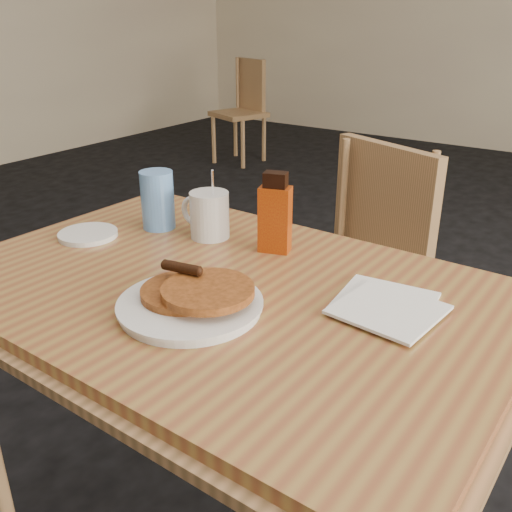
# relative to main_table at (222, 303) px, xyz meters

# --- Properties ---
(main_table) EXTENTS (1.18, 0.81, 0.75)m
(main_table) POSITION_rel_main_table_xyz_m (0.00, 0.00, 0.00)
(main_table) COLOR olive
(main_table) RESTS_ON floor
(chair_main_far) EXTENTS (0.52, 0.53, 0.88)m
(chair_main_far) POSITION_rel_main_table_xyz_m (0.00, 0.72, -0.18)
(chair_main_far) COLOR #AE7F51
(chair_main_far) RESTS_ON floor
(chair_wall_extra) EXTENTS (0.49, 0.50, 0.86)m
(chair_wall_extra) POSITION_rel_main_table_xyz_m (-2.34, 3.29, -0.19)
(chair_wall_extra) COLOR #AE7F51
(chair_wall_extra) RESTS_ON floor
(pancake_plate) EXTENTS (0.27, 0.27, 0.07)m
(pancake_plate) POSITION_rel_main_table_xyz_m (0.02, -0.11, 0.06)
(pancake_plate) COLOR white
(pancake_plate) RESTS_ON main_table
(coffee_mug) EXTENTS (0.13, 0.09, 0.17)m
(coffee_mug) POSITION_rel_main_table_xyz_m (-0.18, 0.18, 0.10)
(coffee_mug) COLOR white
(coffee_mug) RESTS_ON main_table
(syrup_bottle) EXTENTS (0.08, 0.06, 0.18)m
(syrup_bottle) POSITION_rel_main_table_xyz_m (-0.01, 0.20, 0.13)
(syrup_bottle) COLOR maroon
(syrup_bottle) RESTS_ON main_table
(napkin_stack) EXTENTS (0.21, 0.22, 0.01)m
(napkin_stack) POSITION_rel_main_table_xyz_m (0.31, 0.09, 0.05)
(napkin_stack) COLOR white
(napkin_stack) RESTS_ON main_table
(blue_tumbler) EXTENTS (0.08, 0.08, 0.14)m
(blue_tumbler) POSITION_rel_main_table_xyz_m (-0.33, 0.16, 0.12)
(blue_tumbler) COLOR #6098E2
(blue_tumbler) RESTS_ON main_table
(side_saucer) EXTENTS (0.17, 0.17, 0.01)m
(side_saucer) POSITION_rel_main_table_xyz_m (-0.42, 0.02, 0.05)
(side_saucer) COLOR white
(side_saucer) RESTS_ON main_table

